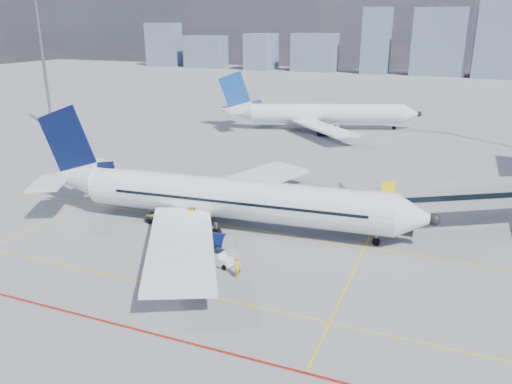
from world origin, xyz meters
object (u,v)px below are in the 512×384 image
(main_aircraft, at_px, (218,198))
(cargo_dolly, at_px, (190,253))
(second_aircraft, at_px, (318,114))
(belt_loader, at_px, (167,218))
(baggage_tug, at_px, (220,259))
(ramp_worker, at_px, (238,267))

(main_aircraft, height_order, cargo_dolly, main_aircraft)
(second_aircraft, xyz_separation_m, belt_loader, (-1.56, -56.06, -2.55))
(baggage_tug, bearing_deg, cargo_dolly, -150.49)
(main_aircraft, bearing_deg, cargo_dolly, -84.90)
(main_aircraft, bearing_deg, baggage_tug, -67.85)
(ramp_worker, bearing_deg, second_aircraft, 22.02)
(second_aircraft, relative_size, baggage_tug, 17.82)
(main_aircraft, relative_size, second_aircraft, 1.10)
(baggage_tug, bearing_deg, main_aircraft, 129.66)
(main_aircraft, relative_size, belt_loader, 6.90)
(baggage_tug, height_order, ramp_worker, ramp_worker)
(main_aircraft, height_order, ramp_worker, main_aircraft)
(cargo_dolly, relative_size, belt_loader, 0.64)
(cargo_dolly, height_order, belt_loader, belt_loader)
(second_aircraft, bearing_deg, ramp_worker, -100.95)
(second_aircraft, bearing_deg, cargo_dolly, -105.33)
(main_aircraft, relative_size, cargo_dolly, 10.75)
(belt_loader, bearing_deg, ramp_worker, -31.26)
(main_aircraft, height_order, baggage_tug, main_aircraft)
(ramp_worker, bearing_deg, cargo_dolly, 94.53)
(second_aircraft, distance_m, baggage_tug, 63.29)
(second_aircraft, xyz_separation_m, baggage_tug, (8.12, -62.71, -2.54))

